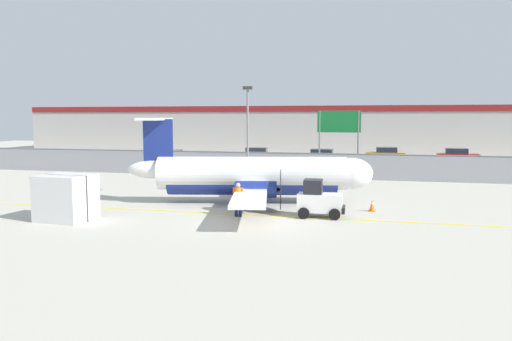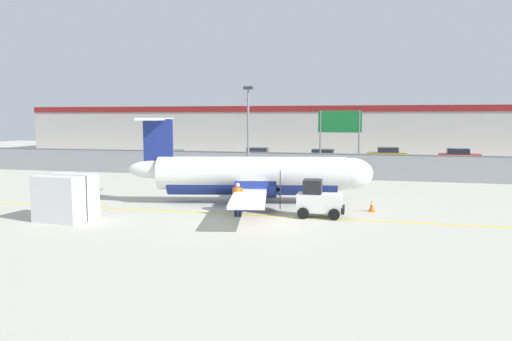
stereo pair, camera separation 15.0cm
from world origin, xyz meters
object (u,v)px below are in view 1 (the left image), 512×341
Objects in this scene: parked_car_0 at (171,158)px; highway_sign at (339,127)px; parked_car_2 at (323,157)px; parked_car_1 at (256,155)px; parked_car_3 at (385,154)px; baggage_tug at (319,200)px; parked_car_4 at (457,156)px; ground_crew_worker at (238,198)px; traffic_cone_far_left at (372,206)px; cargo_container at (66,198)px; traffic_cone_near_right at (223,189)px; traffic_cone_near_left at (333,208)px; commuter_airplane at (256,176)px; apron_light_pole at (248,126)px.

parked_car_0 is 18.00m from highway_sign.
parked_car_2 is 0.77× the size of highway_sign.
parked_car_1 and parked_car_3 have the same top height.
parked_car_1 is 1.02× the size of parked_car_2.
baggage_tug is 0.55× the size of parked_car_4.
ground_crew_worker is at bearing -170.20° from baggage_tug.
baggage_tug reaches higher than ground_crew_worker.
traffic_cone_far_left is 0.15× the size of parked_car_4.
ground_crew_worker is 29.38m from parked_car_1.
highway_sign reaches higher than parked_car_1.
parked_car_1 is (1.73, 31.56, -0.21)m from cargo_container.
parked_car_4 is (18.00, 25.47, 0.58)m from traffic_cone_near_right.
parked_car_1 is (-10.01, 27.91, 0.04)m from baggage_tug.
baggage_tug reaches higher than parked_car_2.
parked_car_3 reaches higher than traffic_cone_near_right.
ground_crew_worker and parked_car_4 have the same top height.
highway_sign is at bearing 60.16° from traffic_cone_near_right.
ground_crew_worker is 4.97m from traffic_cone_near_left.
ground_crew_worker is at bearing -111.77° from parked_car_4.
cargo_container is 0.60× the size of parked_car_4.
commuter_airplane is 5.16m from baggage_tug.
traffic_cone_near_right is at bearing 93.87° from parked_car_1.
apron_light_pole is (-10.49, -19.78, 3.41)m from parked_car_3.
traffic_cone_near_right is (4.82, 9.74, -0.79)m from cargo_container.
traffic_cone_near_left is at bearing -82.03° from parked_car_2.
commuter_airplane reaches higher than parked_car_2.
highway_sign is (17.09, -4.65, 3.24)m from parked_car_0.
traffic_cone_near_right is at bearing 68.83° from cargo_container.
parked_car_2 is (-3.26, 26.04, 0.58)m from traffic_cone_near_left.
parked_car_1 is 0.78× the size of highway_sign.
parked_car_0 is 0.98× the size of parked_car_4.
traffic_cone_near_left is 9.10m from traffic_cone_near_right.
baggage_tug is 0.43× the size of highway_sign.
ground_crew_worker and parked_car_2 have the same top height.
apron_light_pole is (-2.82, 8.92, 2.70)m from commuter_airplane.
ground_crew_worker reaches higher than traffic_cone_near_left.
traffic_cone_near_right is 0.15× the size of parked_car_0.
parked_car_2 is (1.36, 23.87, -0.71)m from commuter_airplane.
apron_light_pole is (0.13, 6.02, 3.99)m from traffic_cone_near_right.
cargo_container is at bearing -107.43° from apron_light_pole.
traffic_cone_near_left is at bearing -37.02° from commuter_airplane.
traffic_cone_far_left is at bearing -46.71° from apron_light_pole.
ground_crew_worker is at bearing -77.53° from apron_light_pole.
highway_sign is (6.44, 5.43, -0.16)m from apron_light_pole.
parked_car_1 reaches higher than traffic_cone_near_left.
parked_car_1 is (-3.08, 21.82, 0.58)m from traffic_cone_near_right.
highway_sign is at bearing 66.90° from cargo_container.
baggage_tug is at bearing -106.25° from parked_car_4.
cargo_container is 4.02× the size of traffic_cone_near_left.
traffic_cone_near_left is 26.25m from parked_car_2.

